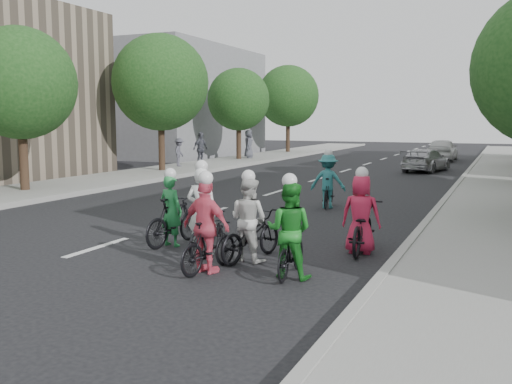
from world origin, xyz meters
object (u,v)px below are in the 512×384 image
Objects in this scene: cyclist_2 at (250,228)px; cyclist_3 at (173,218)px; follow_car_trail at (442,150)px; cyclist_4 at (204,224)px; cyclist_5 at (328,185)px; follow_car_lead at (426,160)px; cyclist_6 at (290,238)px; spectator_0 at (179,152)px; cyclist_0 at (362,223)px; cyclist_1 at (208,235)px; spectator_1 at (201,149)px; spectator_2 at (249,144)px.

cyclist_3 is (-2.05, 0.52, -0.02)m from cyclist_2.
cyclist_2 is 0.44× the size of follow_car_trail.
cyclist_4 reaches higher than cyclist_3.
cyclist_5 is 14.02m from follow_car_lead.
cyclist_4 is 2.37m from cyclist_6.
cyclist_5 is 1.00× the size of cyclist_6.
spectator_0 reaches higher than cyclist_3.
spectator_0 is at bearing -52.42° from cyclist_0.
cyclist_1 reaches higher than spectator_0.
cyclist_2 is 21.13m from spectator_1.
cyclist_4 is 20.86m from follow_car_lead.
follow_car_trail reaches higher than follow_car_lead.
cyclist_5 is (0.53, 6.82, 0.09)m from cyclist_4.
cyclist_4 reaches higher than cyclist_6.
spectator_0 is 7.78m from spectator_2.
cyclist_1 is 21.92m from spectator_1.
follow_car_lead is at bearing -90.35° from cyclist_0.
spectator_1 is at bearing -53.50° from spectator_0.
spectator_2 is (-9.31, 24.18, 0.48)m from cyclist_3.
cyclist_5 is at bearing -101.21° from cyclist_4.
spectator_1 is (-11.72, -2.98, 0.49)m from follow_car_lead.
cyclist_6 is 30.15m from follow_car_trail.
spectator_2 is (-12.49, 25.52, 0.40)m from cyclist_6.
cyclist_0 is at bearing -160.77° from cyclist_4.
cyclist_6 is 0.42× the size of follow_car_trail.
cyclist_4 is 0.44× the size of follow_car_trail.
spectator_1 is at bearing 24.58° from follow_car_lead.
cyclist_5 is at bearing -78.68° from cyclist_1.
spectator_0 is (-13.77, 15.46, 0.31)m from cyclist_0.
follow_car_trail is 12.71m from spectator_2.
spectator_1 reaches higher than cyclist_1.
cyclist_6 is 0.44× the size of follow_car_lead.
cyclist_0 is 3.97m from cyclist_3.
follow_car_lead is at bearing -92.55° from cyclist_6.
spectator_2 reaches higher than follow_car_trail.
spectator_0 is at bearing -63.84° from cyclist_4.
cyclist_5 reaches higher than spectator_0.
cyclist_5 is 22.43m from follow_car_trail.
cyclist_3 is at bearing 9.99° from cyclist_0.
cyclist_6 reaches higher than cyclist_3.
cyclist_4 is 20.51m from spectator_1.
spectator_1 is (-11.19, 17.92, 0.46)m from cyclist_2.
cyclist_1 is 1.00× the size of cyclist_5.
spectator_2 is at bearing -60.02° from cyclist_3.
cyclist_0 reaches higher than cyclist_3.
spectator_0 is at bearing 153.56° from spectator_1.
spectator_1 is at bearing -67.13° from cyclist_4.
spectator_2 is (-11.05, 25.81, 0.42)m from cyclist_1.
cyclist_2 is at bearing -135.64° from spectator_1.
cyclist_5 is 1.17× the size of spectator_0.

